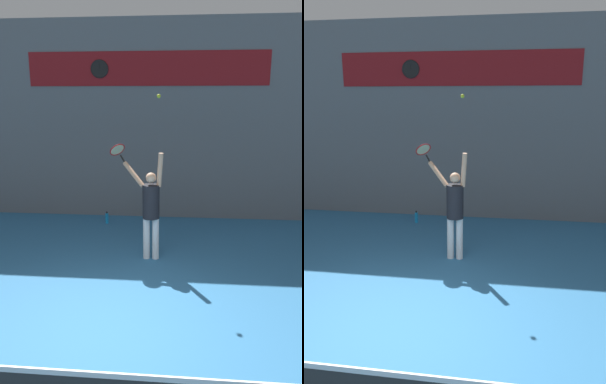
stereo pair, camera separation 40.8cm
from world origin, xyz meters
The scene contains 8 objects.
ground_plane centered at (0.00, 0.00, 0.00)m, with size 18.00×18.00×0.00m, color teal.
back_wall centered at (0.00, 5.36, 2.50)m, with size 18.00×0.10×5.00m.
sponsor_banner centered at (0.00, 5.30, 3.80)m, with size 5.94×0.02×0.82m.
scoreboard_clock centered at (-1.18, 5.28, 3.80)m, with size 0.45×0.04×0.45m.
tennis_player centered at (0.34, 2.58, 1.06)m, with size 0.84×0.54×2.10m.
tennis_racket centered at (-0.37, 3.09, 2.07)m, with size 0.40×0.41×0.38m.
tennis_ball centered at (0.49, 2.50, 3.11)m, with size 0.07×0.07×0.07m.
water_bottle centered at (-0.96, 4.63, 0.14)m, with size 0.08×0.08×0.31m.
Camera 1 is at (0.97, -4.28, 3.05)m, focal length 35.00 mm.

